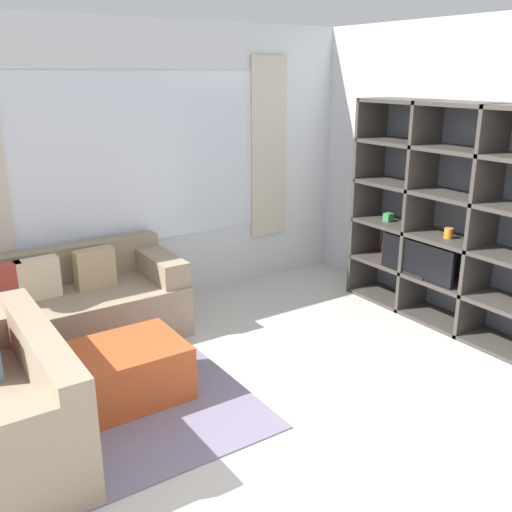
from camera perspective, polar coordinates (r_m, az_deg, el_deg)
name	(u,v)px	position (r m, az deg, el deg)	size (l,w,h in m)	color
ground_plane	(399,496)	(3.51, 14.06, -22.24)	(16.00, 16.00, 0.00)	beige
wall_back	(142,169)	(5.58, -11.36, 8.54)	(5.79, 0.11, 2.70)	silver
wall_right	(449,172)	(5.65, 18.77, 7.97)	(0.07, 4.55, 2.70)	silver
area_rug	(78,395)	(4.44, -17.42, -13.15)	(2.12, 2.36, 0.01)	slate
shelving_unit	(451,218)	(5.41, 18.91, 3.58)	(0.43, 2.09, 2.00)	#515660
couch_main	(69,308)	(5.13, -18.23, -4.98)	(1.88, 0.87, 0.79)	gray
ottoman	(132,371)	(4.24, -12.31, -11.13)	(0.72, 0.62, 0.41)	#B74C23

